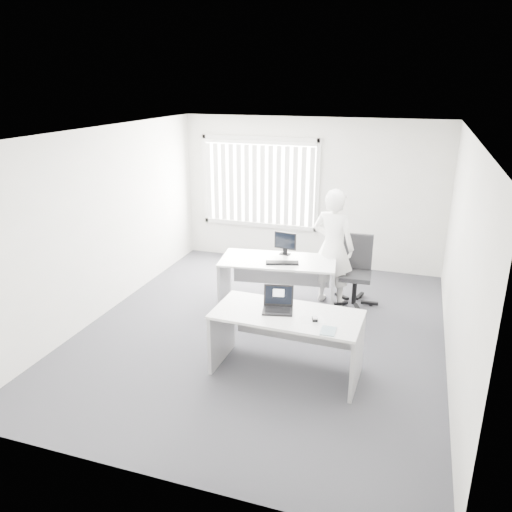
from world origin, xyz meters
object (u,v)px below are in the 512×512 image
(desk_far, at_px, (278,273))
(person, at_px, (333,247))
(laptop, at_px, (278,301))
(office_chair, at_px, (355,283))
(desk_near, at_px, (287,330))
(monitor, at_px, (285,243))

(desk_far, height_order, person, person)
(desk_far, distance_m, laptop, 1.87)
(office_chair, xyz_separation_m, laptop, (-0.64, -2.33, 0.60))
(desk_far, bearing_deg, person, 23.92)
(desk_near, relative_size, desk_far, 0.96)
(desk_far, relative_size, person, 0.99)
(office_chair, height_order, person, person)
(desk_far, xyz_separation_m, monitor, (0.04, 0.27, 0.41))
(laptop, bearing_deg, person, 70.97)
(office_chair, xyz_separation_m, person, (-0.37, -0.09, 0.59))
(desk_far, xyz_separation_m, person, (0.76, 0.47, 0.36))
(person, bearing_deg, laptop, 95.77)
(laptop, xyz_separation_m, monitor, (-0.46, 2.04, 0.04))
(office_chair, distance_m, laptop, 2.49)
(person, bearing_deg, desk_near, 98.77)
(laptop, bearing_deg, office_chair, 62.40)
(person, height_order, laptop, person)
(laptop, distance_m, monitor, 2.09)
(desk_near, height_order, monitor, monitor)
(office_chair, relative_size, monitor, 3.05)
(office_chair, bearing_deg, person, -170.39)
(desk_near, distance_m, desk_far, 1.87)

